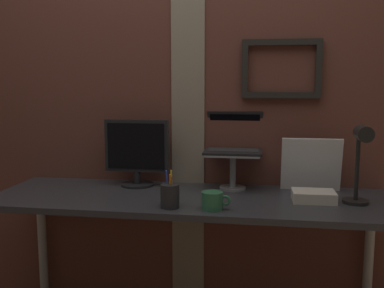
{
  "coord_description": "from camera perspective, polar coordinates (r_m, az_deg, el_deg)",
  "views": [
    {
      "loc": [
        0.45,
        -2.08,
        1.29
      ],
      "look_at": [
        0.11,
        0.11,
        0.98
      ],
      "focal_mm": 40.8,
      "sensor_mm": 36.0,
      "label": 1
    }
  ],
  "objects": [
    {
      "name": "brick_wall_back",
      "position": [
        2.49,
        -1.43,
        6.36
      ],
      "size": [
        3.36,
        0.16,
        2.44
      ],
      "color": "brown",
      "rests_on": "ground_plane"
    },
    {
      "name": "desk",
      "position": [
        2.21,
        -0.4,
        -8.71
      ],
      "size": [
        1.98,
        0.61,
        0.73
      ],
      "color": "#333338",
      "rests_on": "ground_plane"
    },
    {
      "name": "monitor",
      "position": [
        2.39,
        -7.23,
        -0.76
      ],
      "size": [
        0.35,
        0.18,
        0.36
      ],
      "color": "black",
      "rests_on": "desk"
    },
    {
      "name": "laptop_stand",
      "position": [
        2.32,
        5.37,
        -2.7
      ],
      "size": [
        0.28,
        0.22,
        0.2
      ],
      "color": "gray",
      "rests_on": "desk"
    },
    {
      "name": "laptop",
      "position": [
        2.37,
        5.51,
        0.47
      ],
      "size": [
        0.3,
        0.29,
        0.21
      ],
      "color": "black",
      "rests_on": "laptop_stand"
    },
    {
      "name": "whiteboard_panel",
      "position": [
        2.35,
        15.31,
        -2.62
      ],
      "size": [
        0.31,
        0.07,
        0.28
      ],
      "primitive_type": "cube",
      "rotation": [
        0.18,
        0.0,
        0.0
      ],
      "color": "white",
      "rests_on": "desk"
    },
    {
      "name": "desk_lamp",
      "position": [
        2.11,
        21.16,
        -1.5
      ],
      "size": [
        0.12,
        0.2,
        0.38
      ],
      "color": "black",
      "rests_on": "desk"
    },
    {
      "name": "pen_cup",
      "position": [
        1.99,
        -2.9,
        -6.76
      ],
      "size": [
        0.09,
        0.09,
        0.17
      ],
      "color": "#262628",
      "rests_on": "desk"
    },
    {
      "name": "coffee_mug",
      "position": [
        1.96,
        2.71,
        -7.41
      ],
      "size": [
        0.13,
        0.1,
        0.08
      ],
      "color": "#33724C",
      "rests_on": "desk"
    },
    {
      "name": "paper_clutter_stack",
      "position": [
        2.17,
        15.61,
        -6.59
      ],
      "size": [
        0.2,
        0.14,
        0.05
      ],
      "primitive_type": "cube",
      "rotation": [
        0.0,
        0.0,
        0.02
      ],
      "color": "silver",
      "rests_on": "desk"
    }
  ]
}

